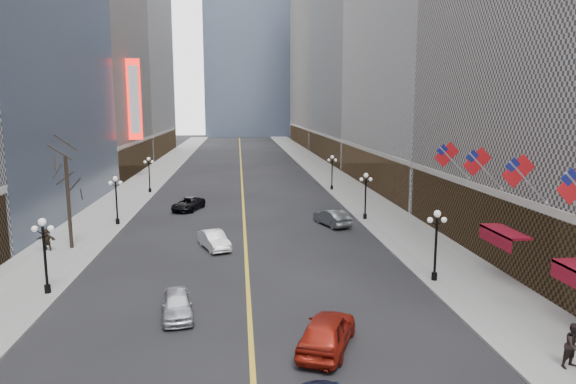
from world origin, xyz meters
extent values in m
cube|color=gray|center=(14.00, 70.00, 0.07)|extent=(6.00, 230.00, 0.15)
cube|color=gray|center=(-14.00, 70.00, 0.07)|extent=(6.00, 230.00, 0.15)
cube|color=gold|center=(0.00, 80.00, 0.01)|extent=(0.25, 200.00, 0.02)
cube|color=brown|center=(18.40, 29.00, 2.60)|extent=(2.80, 41.00, 5.00)
cube|color=brown|center=(18.40, 68.00, 2.60)|extent=(2.80, 35.00, 5.00)
cube|color=#949497|center=(30.00, 106.00, 24.00)|extent=(26.00, 40.00, 48.00)
cube|color=brown|center=(18.40, 106.00, 2.60)|extent=(2.80, 39.00, 5.00)
cube|color=gray|center=(30.00, 149.00, 31.00)|extent=(26.00, 46.00, 62.00)
cube|color=brown|center=(18.40, 149.00, 2.60)|extent=(2.80, 45.00, 5.00)
cube|color=gray|center=(-30.00, 87.00, 25.00)|extent=(26.00, 30.00, 50.00)
cube|color=brown|center=(-18.40, 87.00, 2.60)|extent=(2.80, 29.00, 5.00)
cube|color=brown|center=(-18.40, 121.00, 2.60)|extent=(2.80, 37.00, 5.00)
cylinder|color=black|center=(11.80, 30.00, 0.40)|extent=(0.36, 0.36, 0.50)
cylinder|color=black|center=(11.80, 30.00, 2.15)|extent=(0.16, 0.16, 4.00)
sphere|color=white|center=(11.80, 30.00, 4.45)|extent=(0.44, 0.44, 0.44)
sphere|color=white|center=(11.35, 30.00, 4.05)|extent=(0.36, 0.36, 0.36)
sphere|color=white|center=(12.25, 30.00, 4.05)|extent=(0.36, 0.36, 0.36)
cylinder|color=black|center=(11.80, 48.00, 0.40)|extent=(0.36, 0.36, 0.50)
cylinder|color=black|center=(11.80, 48.00, 2.15)|extent=(0.16, 0.16, 4.00)
sphere|color=white|center=(11.80, 48.00, 4.45)|extent=(0.44, 0.44, 0.44)
sphere|color=white|center=(11.35, 48.00, 4.05)|extent=(0.36, 0.36, 0.36)
sphere|color=white|center=(12.25, 48.00, 4.05)|extent=(0.36, 0.36, 0.36)
cylinder|color=black|center=(11.80, 66.00, 0.40)|extent=(0.36, 0.36, 0.50)
cylinder|color=black|center=(11.80, 66.00, 2.15)|extent=(0.16, 0.16, 4.00)
sphere|color=white|center=(11.80, 66.00, 4.45)|extent=(0.44, 0.44, 0.44)
sphere|color=white|center=(11.35, 66.00, 4.05)|extent=(0.36, 0.36, 0.36)
sphere|color=white|center=(12.25, 66.00, 4.05)|extent=(0.36, 0.36, 0.36)
cylinder|color=black|center=(-11.80, 30.00, 0.40)|extent=(0.36, 0.36, 0.50)
cylinder|color=black|center=(-11.80, 30.00, 2.15)|extent=(0.16, 0.16, 4.00)
sphere|color=white|center=(-11.80, 30.00, 4.45)|extent=(0.44, 0.44, 0.44)
sphere|color=white|center=(-12.25, 30.00, 4.05)|extent=(0.36, 0.36, 0.36)
sphere|color=white|center=(-11.35, 30.00, 4.05)|extent=(0.36, 0.36, 0.36)
cylinder|color=black|center=(-11.80, 48.00, 0.40)|extent=(0.36, 0.36, 0.50)
cylinder|color=black|center=(-11.80, 48.00, 2.15)|extent=(0.16, 0.16, 4.00)
sphere|color=white|center=(-11.80, 48.00, 4.45)|extent=(0.44, 0.44, 0.44)
sphere|color=white|center=(-12.25, 48.00, 4.05)|extent=(0.36, 0.36, 0.36)
sphere|color=white|center=(-11.35, 48.00, 4.05)|extent=(0.36, 0.36, 0.36)
cylinder|color=black|center=(-11.80, 66.00, 0.40)|extent=(0.36, 0.36, 0.50)
cylinder|color=black|center=(-11.80, 66.00, 2.15)|extent=(0.16, 0.16, 4.00)
sphere|color=white|center=(-11.80, 66.00, 4.45)|extent=(0.44, 0.44, 0.44)
sphere|color=white|center=(-12.25, 66.00, 4.05)|extent=(0.36, 0.36, 0.36)
sphere|color=white|center=(-11.35, 66.00, 4.05)|extent=(0.36, 0.36, 0.36)
cube|color=red|center=(15.15, 22.00, 7.45)|extent=(1.94, 0.04, 1.94)
cube|color=navy|center=(14.80, 22.00, 7.80)|extent=(0.88, 0.06, 0.88)
cylinder|color=#B2B2B7|center=(15.80, 27.00, 6.80)|extent=(2.49, 0.12, 2.49)
cube|color=red|center=(15.15, 27.00, 7.45)|extent=(1.94, 0.04, 1.94)
cube|color=navy|center=(14.80, 27.00, 7.80)|extent=(0.88, 0.06, 0.88)
cylinder|color=#B2B2B7|center=(15.80, 32.00, 6.80)|extent=(2.49, 0.12, 2.49)
cube|color=red|center=(15.15, 32.00, 7.45)|extent=(1.94, 0.04, 1.94)
cube|color=navy|center=(14.80, 32.00, 7.80)|extent=(0.88, 0.06, 0.88)
cylinder|color=#B2B2B7|center=(15.80, 37.00, 6.80)|extent=(2.49, 0.12, 2.49)
cube|color=red|center=(15.15, 37.00, 7.45)|extent=(1.94, 0.04, 1.94)
cube|color=navy|center=(14.80, 37.00, 7.80)|extent=(0.88, 0.06, 0.88)
cube|color=maroon|center=(16.30, 30.00, 3.20)|extent=(1.40, 4.00, 0.15)
cube|color=maroon|center=(15.65, 30.00, 2.80)|extent=(0.10, 4.00, 0.90)
cube|color=red|center=(-15.90, 80.00, 12.00)|extent=(2.00, 0.50, 12.00)
cube|color=white|center=(-15.85, 80.00, 12.00)|extent=(1.40, 0.55, 10.00)
cylinder|color=#2D231C|center=(-13.50, 40.00, 3.75)|extent=(0.28, 0.28, 7.20)
imported|color=silver|center=(-3.81, 26.10, 0.69)|extent=(2.18, 4.22, 1.37)
imported|color=silver|center=(-2.45, 39.17, 0.70)|extent=(2.88, 4.52, 1.41)
imported|color=black|center=(-5.91, 54.63, 0.68)|extent=(3.70, 5.35, 1.36)
imported|color=maroon|center=(3.46, 21.70, 0.86)|extent=(3.78, 5.42, 1.71)
imported|color=#4F5357|center=(8.16, 46.09, 0.77)|extent=(3.05, 4.93, 1.53)
imported|color=black|center=(13.45, 18.75, 1.12)|extent=(1.05, 0.74, 1.95)
imported|color=#2C2218|center=(-15.10, 39.43, 0.99)|extent=(1.63, 0.83, 1.69)
camera|label=1|loc=(-0.46, -0.12, 11.05)|focal=32.00mm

